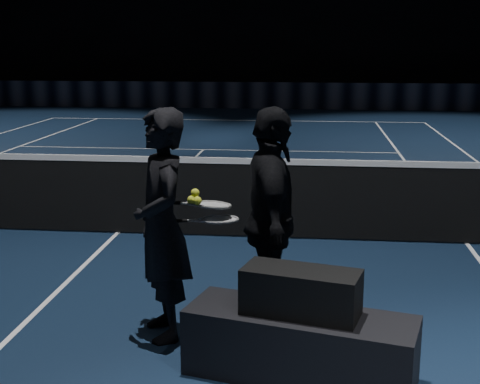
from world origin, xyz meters
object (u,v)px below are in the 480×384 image
Objects in this scene: player_bench at (300,345)px; racket_upper at (213,205)px; player_b at (271,221)px; tennis_balls at (195,198)px; player_a at (162,225)px; racket_lower at (220,219)px; racket_bag at (301,292)px.

player_bench is 2.30× the size of racket_upper.
player_b is 0.63m from tennis_balls.
player_a is at bearing -164.48° from tennis_balls.
player_bench is 1.17m from racket_lower.
player_b is (0.82, 0.21, 0.00)m from player_a.
tennis_balls reaches higher than racket_upper.
player_a is (-1.08, 0.58, 0.27)m from racket_bag.
racket_upper is (-0.45, -0.07, 0.14)m from player_b.
player_bench is 0.87× the size of player_a.
player_b is at bearing 122.33° from player_bench.
player_a is 2.63× the size of racket_lower.
racket_bag is at bearing -64.01° from racket_upper.
racket_bag is 6.50× the size of tennis_balls.
player_a is at bearing -180.00° from racket_lower.
player_b reaches higher than player_bench.
tennis_balls is at bearing 156.70° from player_bench.
player_b is at bearing 13.91° from tennis_balls.
racket_bag is 1.15× the size of racket_lower.
racket_upper is 5.67× the size of tennis_balls.
player_bench is at bearing 0.00° from racket_bag.
player_bench is at bearing -171.28° from player_b.
racket_upper reaches higher than racket_lower.
player_b reaches higher than racket_bag.
player_b is (-0.25, 0.79, 0.66)m from player_bench.
player_bench is at bearing -37.80° from tennis_balls.
player_a is at bearing 166.34° from racket_bag.
tennis_balls reaches higher than racket_bag.
player_b is at bearing 0.00° from racket_lower.
racket_bag is 1.08m from racket_upper.
racket_lower reaches higher than racket_bag.
racket_lower is (-0.64, 0.69, 0.69)m from player_bench.
player_bench is 0.87× the size of player_b.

